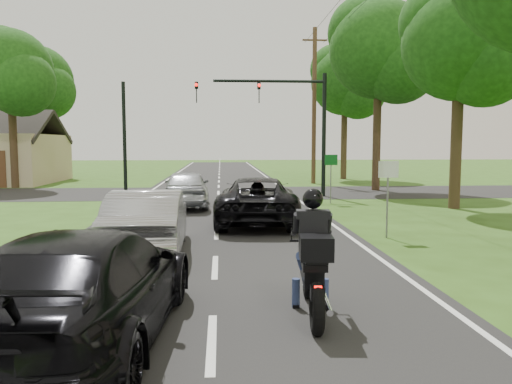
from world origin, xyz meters
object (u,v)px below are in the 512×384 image
at_px(motorcycle_rider, 313,266).
at_px(sign_white, 388,180).
at_px(dark_suv, 257,200).
at_px(silver_suv, 186,188).
at_px(dark_car_behind, 85,286).
at_px(silver_sedan, 149,221).
at_px(traffic_signal, 286,112).
at_px(utility_pole_far, 314,105).
at_px(sign_green, 331,167).

xyz_separation_m(motorcycle_rider, sign_white, (3.20, 6.05, 0.83)).
xyz_separation_m(dark_suv, sign_white, (3.37, -2.85, 0.83)).
relative_size(dark_suv, silver_suv, 1.21).
height_order(motorcycle_rider, sign_white, sign_white).
xyz_separation_m(dark_car_behind, sign_white, (6.31, 6.92, 0.83)).
height_order(silver_sedan, traffic_signal, traffic_signal).
height_order(silver_sedan, sign_white, sign_white).
height_order(motorcycle_rider, utility_pole_far, utility_pole_far).
height_order(motorcycle_rider, silver_suv, motorcycle_rider).
bearing_deg(traffic_signal, sign_green, -62.62).
height_order(sign_white, sign_green, same).
xyz_separation_m(traffic_signal, utility_pole_far, (2.86, 8.00, 0.95)).
relative_size(utility_pole_far, sign_green, 4.71).
relative_size(silver_sedan, utility_pole_far, 0.46).
bearing_deg(traffic_signal, sign_white, -82.95).
xyz_separation_m(silver_suv, sign_green, (6.18, 0.79, 0.82)).
bearing_deg(utility_pole_far, dark_car_behind, -106.76).
distance_m(dark_suv, dark_car_behind, 10.20).
bearing_deg(dark_car_behind, silver_suv, -87.24).
relative_size(silver_sedan, dark_car_behind, 0.88).
height_order(dark_suv, silver_suv, silver_suv).
height_order(traffic_signal, sign_white, traffic_signal).
relative_size(silver_suv, traffic_signal, 0.70).
bearing_deg(utility_pole_far, dark_suv, -106.77).
bearing_deg(sign_white, traffic_signal, 97.05).
relative_size(silver_suv, utility_pole_far, 0.45).
relative_size(silver_suv, dark_car_behind, 0.86).
bearing_deg(silver_sedan, sign_white, -168.29).
distance_m(traffic_signal, utility_pole_far, 8.55).
xyz_separation_m(silver_sedan, traffic_signal, (4.91, 12.52, 3.37)).
bearing_deg(silver_suv, silver_sedan, 85.78).
distance_m(silver_suv, sign_white, 9.40).
height_order(silver_suv, sign_green, sign_green).
bearing_deg(sign_green, silver_sedan, -124.28).
bearing_deg(sign_white, dark_suv, 139.85).
relative_size(dark_car_behind, sign_green, 2.46).
bearing_deg(dark_suv, silver_suv, -54.84).
relative_size(dark_suv, dark_car_behind, 1.04).
xyz_separation_m(silver_suv, dark_car_behind, (-0.34, -14.13, -0.01)).
bearing_deg(traffic_signal, dark_car_behind, -105.43).
distance_m(motorcycle_rider, silver_suv, 13.55).
height_order(utility_pole_far, sign_white, utility_pole_far).
distance_m(motorcycle_rider, sign_green, 14.48).
relative_size(traffic_signal, utility_pole_far, 0.64).
bearing_deg(dark_car_behind, motorcycle_rider, -160.40).
height_order(dark_car_behind, traffic_signal, traffic_signal).
height_order(motorcycle_rider, dark_suv, motorcycle_rider).
distance_m(motorcycle_rider, dark_car_behind, 3.23).
xyz_separation_m(motorcycle_rider, silver_suv, (-2.78, 13.26, 0.01)).
bearing_deg(sign_white, motorcycle_rider, -117.85).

